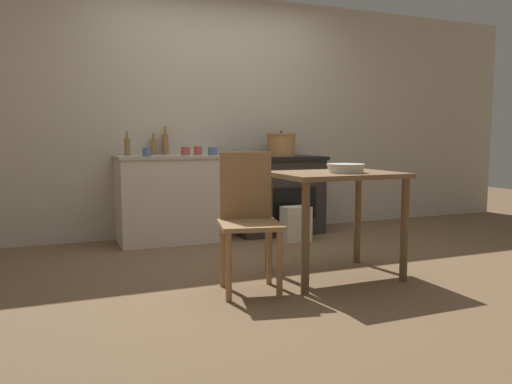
% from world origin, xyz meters
% --- Properties ---
extents(ground_plane, '(14.00, 14.00, 0.00)m').
position_xyz_m(ground_plane, '(0.00, 0.00, 0.00)').
color(ground_plane, brown).
extents(wall_back, '(8.00, 0.07, 2.55)m').
position_xyz_m(wall_back, '(0.00, 1.58, 1.27)').
color(wall_back, beige).
rests_on(wall_back, ground_plane).
extents(counter_cabinet, '(1.08, 0.57, 0.86)m').
position_xyz_m(counter_cabinet, '(-0.55, 1.28, 0.43)').
color(counter_cabinet, beige).
rests_on(counter_cabinet, ground_plane).
extents(stove, '(0.97, 0.58, 0.84)m').
position_xyz_m(stove, '(0.61, 1.28, 0.42)').
color(stove, '#2D2B28').
rests_on(stove, ground_plane).
extents(work_table, '(0.90, 0.69, 0.78)m').
position_xyz_m(work_table, '(0.27, -0.47, 0.65)').
color(work_table, brown).
rests_on(work_table, ground_plane).
extents(chair, '(0.48, 0.48, 0.94)m').
position_xyz_m(chair, '(-0.44, -0.52, 0.50)').
color(chair, '#997047').
rests_on(chair, ground_plane).
extents(flour_sack, '(0.28, 0.19, 0.35)m').
position_xyz_m(flour_sack, '(0.60, 0.80, 0.18)').
color(flour_sack, beige).
rests_on(flour_sack, ground_plane).
extents(stock_pot, '(0.32, 0.32, 0.27)m').
position_xyz_m(stock_pot, '(0.65, 1.25, 0.96)').
color(stock_pot, '#B77A47').
rests_on(stock_pot, stove).
extents(mixing_bowl_large, '(0.27, 0.27, 0.07)m').
position_xyz_m(mixing_bowl_large, '(0.30, -0.57, 0.82)').
color(mixing_bowl_large, silver).
rests_on(mixing_bowl_large, work_table).
extents(bottle_far_left, '(0.06, 0.06, 0.29)m').
position_xyz_m(bottle_far_left, '(-0.56, 1.49, 0.98)').
color(bottle_far_left, olive).
rests_on(bottle_far_left, counter_cabinet).
extents(bottle_left, '(0.06, 0.06, 0.23)m').
position_xyz_m(bottle_left, '(-0.96, 1.37, 0.95)').
color(bottle_left, olive).
rests_on(bottle_left, counter_cabinet).
extents(bottle_mid_left, '(0.06, 0.06, 0.22)m').
position_xyz_m(bottle_mid_left, '(-0.68, 1.48, 0.95)').
color(bottle_mid_left, olive).
rests_on(bottle_mid_left, counter_cabinet).
extents(cup_center_left, '(0.08, 0.08, 0.09)m').
position_xyz_m(cup_center_left, '(-0.29, 1.23, 0.91)').
color(cup_center_left, '#B74C42').
rests_on(cup_center_left, counter_cabinet).
extents(cup_center, '(0.08, 0.08, 0.08)m').
position_xyz_m(cup_center, '(-0.83, 1.07, 0.90)').
color(cup_center, '#4C6B99').
rests_on(cup_center, counter_cabinet).
extents(cup_center_right, '(0.09, 0.09, 0.08)m').
position_xyz_m(cup_center_right, '(-0.41, 1.25, 0.91)').
color(cup_center_right, '#B74C42').
rests_on(cup_center_right, counter_cabinet).
extents(cup_mid_right, '(0.09, 0.09, 0.08)m').
position_xyz_m(cup_mid_right, '(-0.15, 1.18, 0.90)').
color(cup_mid_right, '#4C6B99').
rests_on(cup_mid_right, counter_cabinet).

